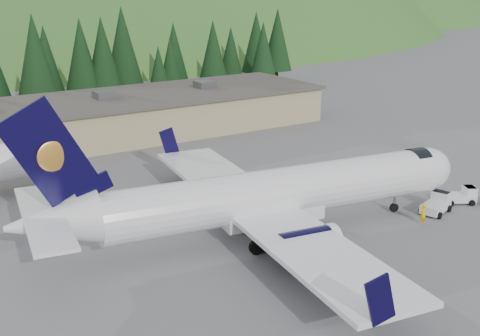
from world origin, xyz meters
name	(u,v)px	position (x,y,z in m)	size (l,w,h in m)	color
ground	(280,233)	(0.00, 0.00, 0.00)	(600.00, 600.00, 0.00)	#56565B
airliner	(269,196)	(-1.10, 0.17, 3.37)	(38.13, 35.94, 12.66)	white
baggage_tug_a	(437,204)	(14.46, -3.92, 0.77)	(3.56, 2.66, 1.72)	silver
baggage_tug_b	(462,196)	(18.24, -3.64, 0.71)	(3.31, 2.83, 1.58)	silver
terminal_building	(68,122)	(-5.01, 38.00, 2.62)	(71.00, 17.00, 6.10)	tan
ramp_worker	(423,214)	(11.20, -5.11, 0.90)	(0.66, 0.43, 1.80)	#E6BB00
tree_line	(30,62)	(-3.02, 61.40, 7.59)	(114.18, 18.07, 14.54)	black
hills	(92,222)	(53.34, 207.38, -82.80)	(614.00, 330.00, 300.00)	#2B4D1D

